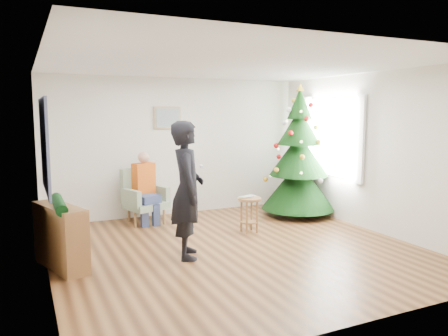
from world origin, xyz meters
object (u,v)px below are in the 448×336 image
armchair (144,203)px  console (61,237)px  standing_man (187,190)px  stool (249,215)px  christmas_tree (299,157)px

armchair → console: armchair is taller
armchair → standing_man: bearing=-107.8°
stool → console: 2.97m
stool → standing_man: bearing=-151.7°
stool → christmas_tree: bearing=25.2°
armchair → standing_man: 2.16m
stool → console: size_ratio=0.57×
christmas_tree → console: bearing=-165.7°
stool → armchair: armchair is taller
armchair → standing_man: standing_man is taller
stool → console: bearing=-171.3°
console → standing_man: bearing=-28.4°
console → armchair: bearing=30.8°
christmas_tree → standing_man: 3.07m
standing_man → console: bearing=97.0°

